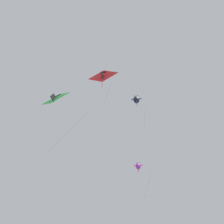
{
  "coord_description": "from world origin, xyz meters",
  "views": [
    {
      "loc": [
        -21.05,
        11.24,
        5.37
      ],
      "look_at": [
        -0.23,
        1.89,
        24.79
      ],
      "focal_mm": 42.09,
      "sensor_mm": 36.0,
      "label": 1
    }
  ],
  "objects_px": {
    "kite_delta_far_centre": "(55,98)",
    "kite_delta_mid_left": "(103,76)",
    "kite_fish_near_right": "(138,166)",
    "kite_fish_highest": "(136,100)"
  },
  "relations": [
    {
      "from": "kite_delta_far_centre",
      "to": "kite_delta_mid_left",
      "type": "distance_m",
      "value": 7.89
    },
    {
      "from": "kite_delta_far_centre",
      "to": "kite_fish_near_right",
      "type": "xyz_separation_m",
      "value": [
        7.77,
        -12.95,
        -0.25
      ]
    },
    {
      "from": "kite_delta_far_centre",
      "to": "kite_fish_near_right",
      "type": "distance_m",
      "value": 15.1
    },
    {
      "from": "kite_delta_far_centre",
      "to": "kite_delta_mid_left",
      "type": "bearing_deg",
      "value": -117.91
    },
    {
      "from": "kite_fish_near_right",
      "to": "kite_fish_highest",
      "type": "relative_size",
      "value": 0.88
    },
    {
      "from": "kite_delta_far_centre",
      "to": "kite_fish_highest",
      "type": "distance_m",
      "value": 11.03
    },
    {
      "from": "kite_fish_highest",
      "to": "kite_fish_near_right",
      "type": "bearing_deg",
      "value": -85.99
    },
    {
      "from": "kite_delta_mid_left",
      "to": "kite_fish_near_right",
      "type": "distance_m",
      "value": 12.42
    },
    {
      "from": "kite_delta_far_centre",
      "to": "kite_fish_near_right",
      "type": "bearing_deg",
      "value": -95.28
    },
    {
      "from": "kite_delta_far_centre",
      "to": "kite_fish_near_right",
      "type": "height_order",
      "value": "kite_delta_far_centre"
    }
  ]
}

